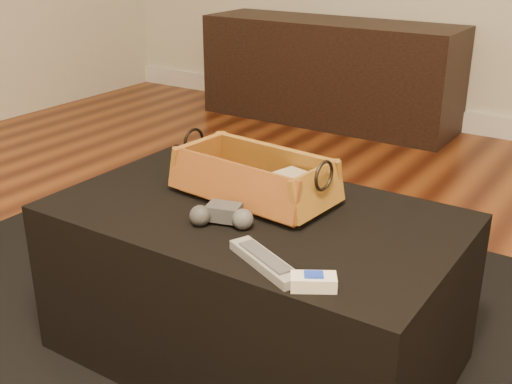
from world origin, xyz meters
The scene contains 10 objects.
baseboard centered at (0.00, 2.73, 0.06)m, with size 5.00×0.04×0.12m, color white.
media_cabinet centered at (-0.84, 2.51, 0.30)m, with size 1.52×0.45×0.60m, color black.
area_rug centered at (0.07, 0.28, 0.01)m, with size 2.60×2.00×0.01m, color black.
ottoman centered at (0.07, 0.33, 0.22)m, with size 1.00×0.60×0.42m, color black.
tv_remote centered at (0.00, 0.39, 0.46)m, with size 0.22×0.05×0.02m, color black.
cloth_bundle centered at (0.14, 0.42, 0.48)m, with size 0.12×0.08×0.06m, color tan.
wicker_basket centered at (0.03, 0.40, 0.48)m, with size 0.44×0.26×0.15m.
game_controller centered at (0.06, 0.22, 0.46)m, with size 0.16×0.12×0.05m.
silver_remote centered at (0.25, 0.11, 0.44)m, with size 0.21×0.13×0.02m.
cream_gadget centered at (0.37, 0.08, 0.45)m, with size 0.10×0.08×0.03m.
Camera 1 is at (0.87, -0.87, 1.07)m, focal length 45.00 mm.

